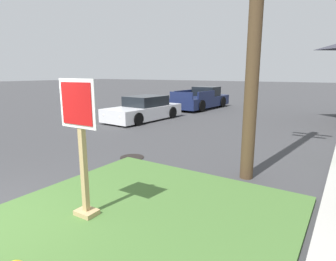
% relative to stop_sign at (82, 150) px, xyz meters
% --- Properties ---
extents(grass_corner_patch, '(4.82, 5.93, 0.08)m').
position_rel_stop_sign_xyz_m(grass_corner_patch, '(0.79, -0.05, -1.18)').
color(grass_corner_patch, '#477033').
rests_on(grass_corner_patch, ground).
extents(stop_sign, '(0.77, 0.29, 2.28)m').
position_rel_stop_sign_xyz_m(stop_sign, '(0.00, 0.00, 0.00)').
color(stop_sign, tan).
rests_on(stop_sign, grass_corner_patch).
extents(manhole_cover, '(0.70, 0.70, 0.02)m').
position_rel_stop_sign_xyz_m(manhole_cover, '(-1.65, 3.12, -1.21)').
color(manhole_cover, black).
rests_on(manhole_cover, ground).
extents(parked_sedan_white, '(2.11, 4.56, 1.25)m').
position_rel_stop_sign_xyz_m(parked_sedan_white, '(-5.52, 8.64, -0.67)').
color(parked_sedan_white, silver).
rests_on(parked_sedan_white, ground).
extents(pickup_truck_navy, '(2.17, 5.24, 1.48)m').
position_rel_stop_sign_xyz_m(pickup_truck_navy, '(-5.16, 14.67, -0.60)').
color(pickup_truck_navy, '#19234C').
rests_on(pickup_truck_navy, ground).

